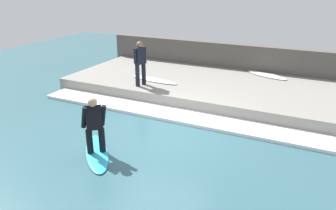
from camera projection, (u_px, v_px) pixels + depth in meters
ground_plane at (160, 134)px, 9.21m from camera, size 28.00×28.00×0.00m
concrete_ledge at (208, 87)px, 12.48m from camera, size 4.40×10.68×0.45m
back_wall at (227, 60)px, 14.35m from camera, size 0.50×11.21×1.48m
wave_foam_crest at (179, 116)px, 10.29m from camera, size 0.98×10.15×0.10m
surfboard_riding at (97, 153)px, 8.16m from camera, size 1.86×1.74×0.06m
surfer_riding at (94, 123)px, 7.86m from camera, size 0.59×0.59×1.43m
surfer_waiting_near at (140, 61)px, 11.60m from camera, size 0.52×0.36×1.60m
surfboard_waiting_near at (154, 80)px, 12.48m from camera, size 0.78×2.13×0.06m
surfboard_spare at (267, 75)px, 13.08m from camera, size 1.21×1.84×0.06m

